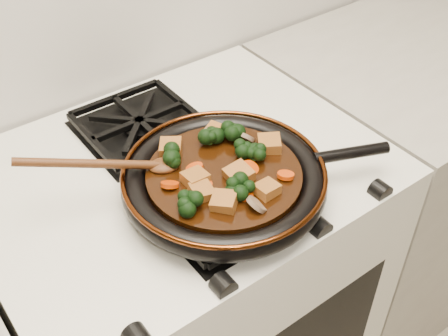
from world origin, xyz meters
TOP-DOWN VIEW (x-y plane):
  - stove at (0.00, 1.69)m, footprint 0.76×0.60m
  - burner_grate_front at (0.00, 1.55)m, footprint 0.23×0.23m
  - burner_grate_back at (0.00, 1.83)m, footprint 0.23×0.23m
  - skillet at (0.02, 1.57)m, footprint 0.46×0.36m
  - braising_sauce at (0.02, 1.57)m, footprint 0.27×0.27m
  - tofu_cube_0 at (-0.04, 1.54)m, footprint 0.04×0.04m
  - tofu_cube_1 at (0.13, 1.57)m, footprint 0.06×0.06m
  - tofu_cube_2 at (-0.02, 1.67)m, footprint 0.06×0.05m
  - tofu_cube_3 at (0.03, 1.54)m, footprint 0.04×0.04m
  - tofu_cube_4 at (0.05, 1.49)m, footprint 0.04×0.04m
  - tofu_cube_5 at (0.07, 1.66)m, footprint 0.05×0.05m
  - tofu_cube_6 at (-0.03, 1.58)m, footprint 0.04×0.04m
  - tofu_cube_7 at (-0.03, 1.50)m, footprint 0.06×0.06m
  - broccoli_floret_0 at (0.08, 1.57)m, footprint 0.08×0.07m
  - broccoli_floret_1 at (-0.04, 1.64)m, footprint 0.08×0.09m
  - broccoli_floret_2 at (0.09, 1.64)m, footprint 0.09×0.09m
  - broccoli_floret_3 at (0.08, 1.58)m, footprint 0.09×0.08m
  - broccoli_floret_4 at (-0.07, 1.53)m, footprint 0.09×0.09m
  - broccoli_floret_5 at (0.05, 1.65)m, footprint 0.09×0.08m
  - broccoli_floret_6 at (0.01, 1.51)m, footprint 0.07×0.06m
  - carrot_coin_0 at (0.01, 1.50)m, footprint 0.03×0.03m
  - carrot_coin_1 at (-0.03, 1.56)m, footprint 0.03×0.03m
  - carrot_coin_2 at (0.06, 1.55)m, footprint 0.03×0.03m
  - carrot_coin_3 at (0.10, 1.50)m, footprint 0.03×0.03m
  - carrot_coin_4 at (-0.07, 1.59)m, footprint 0.03×0.03m
  - carrot_coin_5 at (-0.02, 1.60)m, footprint 0.03×0.03m
  - mushroom_slice_0 at (0.06, 1.66)m, footprint 0.04×0.04m
  - mushroom_slice_1 at (0.10, 1.62)m, footprint 0.04×0.04m
  - mushroom_slice_2 at (0.01, 1.47)m, footprint 0.04×0.04m
  - wooden_spoon at (-0.12, 1.67)m, footprint 0.15×0.08m

SIDE VIEW (x-z plane):
  - stove at x=0.00m, z-range 0.00..0.90m
  - burner_grate_front at x=0.00m, z-range 0.90..0.93m
  - burner_grate_back at x=0.00m, z-range 0.90..0.93m
  - skillet at x=0.02m, z-range 0.92..0.97m
  - braising_sauce at x=0.02m, z-range 0.94..0.96m
  - carrot_coin_0 at x=0.01m, z-range 0.96..0.97m
  - carrot_coin_1 at x=-0.03m, z-range 0.96..0.97m
  - carrot_coin_2 at x=0.06m, z-range 0.95..0.98m
  - carrot_coin_3 at x=0.10m, z-range 0.96..0.97m
  - carrot_coin_4 at x=-0.07m, z-range 0.95..0.98m
  - carrot_coin_5 at x=-0.02m, z-range 0.95..0.97m
  - mushroom_slice_0 at x=0.06m, z-range 0.95..0.98m
  - mushroom_slice_1 at x=0.10m, z-range 0.95..0.98m
  - mushroom_slice_2 at x=0.01m, z-range 0.95..0.98m
  - tofu_cube_5 at x=0.07m, z-range 0.95..0.98m
  - tofu_cube_4 at x=0.05m, z-range 0.95..0.98m
  - tofu_cube_0 at x=-0.04m, z-range 0.95..0.98m
  - tofu_cube_6 at x=-0.03m, z-range 0.95..0.98m
  - tofu_cube_2 at x=-0.02m, z-range 0.95..0.98m
  - tofu_cube_7 at x=-0.03m, z-range 0.95..0.98m
  - tofu_cube_1 at x=0.13m, z-range 0.95..0.98m
  - tofu_cube_3 at x=0.03m, z-range 0.95..0.98m
  - broccoli_floret_6 at x=0.01m, z-range 0.94..1.00m
  - broccoli_floret_3 at x=0.08m, z-range 0.94..1.00m
  - broccoli_floret_4 at x=-0.07m, z-range 0.94..1.00m
  - broccoli_floret_2 at x=0.09m, z-range 0.94..1.00m
  - broccoli_floret_5 at x=0.05m, z-range 0.93..1.01m
  - broccoli_floret_0 at x=0.08m, z-range 0.94..1.00m
  - broccoli_floret_1 at x=-0.04m, z-range 0.94..1.01m
  - wooden_spoon at x=-0.12m, z-range 0.86..1.11m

